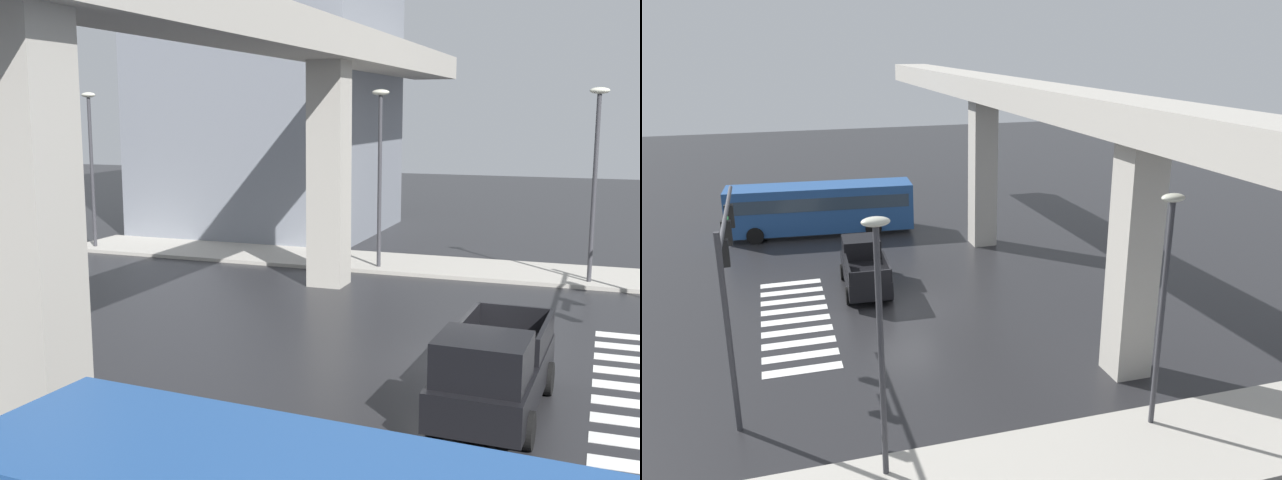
# 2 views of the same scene
# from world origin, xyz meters

# --- Properties ---
(ground_plane) EXTENTS (120.00, 120.00, 0.00)m
(ground_plane) POSITION_xyz_m (0.00, 0.00, 0.00)
(ground_plane) COLOR #232326
(elevated_overpass) EXTENTS (51.60, 2.39, 9.38)m
(elevated_overpass) POSITION_xyz_m (0.00, 6.16, 8.04)
(elevated_overpass) COLOR #ADA89E
(elevated_overpass) RESTS_ON ground
(sidewalk_east) EXTENTS (4.00, 36.00, 0.15)m
(sidewalk_east) POSITION_xyz_m (12.22, 2.00, 0.07)
(sidewalk_east) COLOR #ADA89E
(sidewalk_east) RESTS_ON ground
(pickup_truck) EXTENTS (5.18, 2.25, 2.08)m
(pickup_truck) POSITION_xyz_m (-2.99, -1.35, 0.99)
(pickup_truck) COLOR black
(pickup_truck) RESTS_ON ground
(street_lamp_near_corner) EXTENTS (0.44, 0.70, 7.24)m
(street_lamp_near_corner) POSITION_xyz_m (11.02, -2.95, 4.56)
(street_lamp_near_corner) COLOR #38383D
(street_lamp_near_corner) RESTS_ON ground
(street_lamp_mid_block) EXTENTS (0.44, 0.70, 7.24)m
(street_lamp_mid_block) POSITION_xyz_m (11.02, 5.16, 4.56)
(street_lamp_mid_block) COLOR #38383D
(street_lamp_mid_block) RESTS_ON ground
(street_lamp_far_north) EXTENTS (0.44, 0.70, 7.24)m
(street_lamp_far_north) POSITION_xyz_m (11.02, 18.92, 4.56)
(street_lamp_far_north) COLOR #38383D
(street_lamp_far_north) RESTS_ON ground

